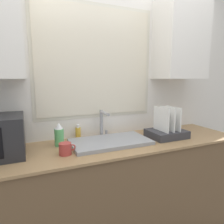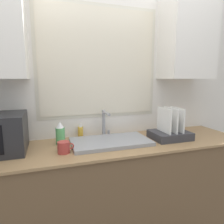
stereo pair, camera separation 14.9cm
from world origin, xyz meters
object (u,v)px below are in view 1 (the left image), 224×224
soap_bottle (78,132)px  mug_near_sink (65,149)px  faucet (103,121)px  dish_rack (167,130)px  spray_bottle (59,135)px

soap_bottle → mug_near_sink: soap_bottle is taller
faucet → mug_near_sink: (-0.41, -0.30, -0.11)m
dish_rack → mug_near_sink: bearing=-175.9°
faucet → dish_rack: bearing=-22.7°
mug_near_sink → faucet: bearing=36.6°
dish_rack → spray_bottle: bearing=171.2°
faucet → dish_rack: (0.56, -0.23, -0.09)m
faucet → spray_bottle: 0.43m
dish_rack → mug_near_sink: (-0.97, -0.07, -0.02)m
dish_rack → mug_near_sink: size_ratio=2.77×
dish_rack → soap_bottle: bearing=159.4°
dish_rack → soap_bottle: (-0.78, 0.29, -0.01)m
faucet → soap_bottle: 0.25m
soap_bottle → spray_bottle: bearing=-143.4°
faucet → soap_bottle: bearing=164.9°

